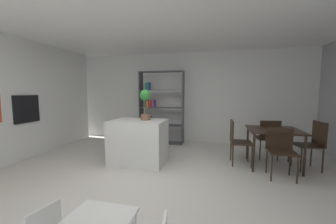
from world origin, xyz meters
TOP-DOWN VIEW (x-y plane):
  - ground_plane at (0.00, 0.00)m, footprint 10.32×10.32m
  - ceiling_slab at (0.00, 0.00)m, footprint 7.49×6.33m
  - back_partition at (0.00, 3.13)m, footprint 7.49×0.06m
  - built_in_oven at (-3.04, 0.65)m, footprint 0.06×0.61m
  - kitchen_island at (-0.51, 0.97)m, footprint 1.12×0.79m
  - potted_plant_on_island at (-0.38, 1.05)m, footprint 0.23×0.23m
  - open_bookshelf at (-0.60, 2.72)m, footprint 1.30×0.35m
  - dining_table at (2.20, 1.39)m, footprint 0.97×0.87m
  - dining_chair_island_side at (1.50, 1.39)m, footprint 0.43×0.46m
  - dining_chair_far at (2.21, 1.85)m, footprint 0.48×0.50m
  - dining_chair_window_side at (2.90, 1.40)m, footprint 0.49×0.46m
  - dining_chair_near at (2.20, 0.92)m, footprint 0.45×0.43m

SIDE VIEW (x-z plane):
  - ground_plane at x=0.00m, z-range 0.00..0.00m
  - kitchen_island at x=-0.51m, z-range 0.00..0.92m
  - dining_chair_near at x=2.20m, z-range 0.10..0.96m
  - dining_chair_far at x=2.21m, z-range 0.09..0.98m
  - dining_chair_island_side at x=1.50m, z-range 0.09..1.01m
  - dining_chair_window_side at x=2.90m, z-range 0.09..1.04m
  - dining_table at x=2.20m, z-range 0.30..1.07m
  - open_bookshelf at x=-0.60m, z-range -0.06..2.04m
  - built_in_oven at x=-3.04m, z-range 0.83..1.44m
  - potted_plant_on_island at x=-0.38m, z-range 0.99..1.63m
  - back_partition at x=0.00m, z-range 0.00..2.68m
  - ceiling_slab at x=0.00m, z-range 2.68..2.74m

